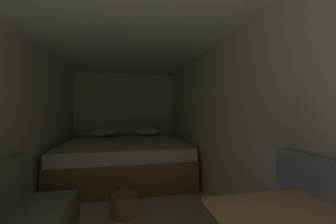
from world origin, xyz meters
TOP-DOWN VIEW (x-y plane):
  - ground_plane at (0.00, 1.84)m, footprint 7.11×7.11m
  - wall_back at (0.00, 4.42)m, footprint 2.38×0.05m
  - wall_left at (-1.17, 1.84)m, footprint 0.05×5.11m
  - wall_right at (1.17, 1.84)m, footprint 0.05×5.11m
  - ceiling_slab at (0.00, 1.84)m, footprint 2.38×5.11m
  - bed at (0.00, 3.41)m, footprint 2.16×1.91m
  - wicker_basket at (-0.01, 2.01)m, footprint 0.30×0.30m

SIDE VIEW (x-z plane):
  - ground_plane at x=0.00m, z-range 0.00..0.00m
  - wicker_basket at x=-0.01m, z-range 0.00..0.25m
  - bed at x=0.00m, z-range -0.09..0.77m
  - wall_back at x=0.00m, z-range 0.00..2.08m
  - wall_left at x=-1.17m, z-range 0.00..2.08m
  - wall_right at x=1.17m, z-range 0.00..2.08m
  - ceiling_slab at x=0.00m, z-range 2.08..2.13m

